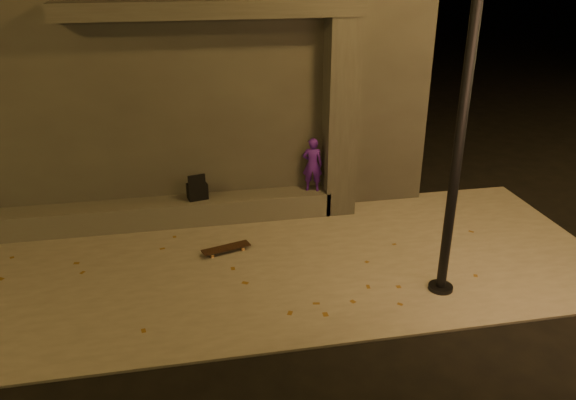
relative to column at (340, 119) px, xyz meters
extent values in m
plane|color=black|center=(-1.70, -3.75, -1.84)|extent=(120.00, 120.00, 0.00)
cube|color=slate|center=(-1.70, -1.75, -1.82)|extent=(11.00, 4.40, 0.04)
cube|color=#3C3936|center=(-2.70, 2.75, 0.76)|extent=(9.00, 5.00, 5.20)
cube|color=#595651|center=(-3.20, 0.00, -1.58)|extent=(6.00, 0.55, 0.45)
cube|color=#3C3936|center=(0.00, 0.00, 0.00)|extent=(0.55, 0.55, 3.60)
cube|color=#3C3936|center=(-2.20, 0.05, 1.94)|extent=(5.00, 0.70, 0.28)
imported|color=#49189D|center=(-0.50, 0.00, -0.84)|extent=(0.43, 0.34, 1.03)
cube|color=black|center=(-2.64, 0.00, -1.20)|extent=(0.39, 0.30, 0.29)
cube|color=black|center=(-2.64, 0.00, -0.96)|extent=(0.31, 0.11, 0.21)
cube|color=black|center=(-2.26, -1.29, -1.72)|extent=(0.84, 0.43, 0.02)
cylinder|color=tan|center=(-2.02, -1.14, -1.77)|extent=(0.06, 0.05, 0.06)
cylinder|color=tan|center=(-1.98, -1.29, -1.77)|extent=(0.06, 0.05, 0.06)
cylinder|color=tan|center=(-2.54, -1.29, -1.77)|extent=(0.06, 0.05, 0.06)
cylinder|color=tan|center=(-2.50, -1.44, -1.77)|extent=(0.06, 0.05, 0.06)
cube|color=#99999E|center=(-2.00, -1.21, -1.74)|extent=(0.10, 0.17, 0.02)
cube|color=#99999E|center=(-2.52, -1.36, -1.74)|extent=(0.10, 0.17, 0.02)
cylinder|color=black|center=(0.76, -3.01, 1.32)|extent=(0.14, 0.14, 6.31)
cylinder|color=black|center=(0.76, -3.01, -1.79)|extent=(0.36, 0.36, 0.10)
camera|label=1|loc=(-2.80, -9.52, 2.77)|focal=35.00mm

